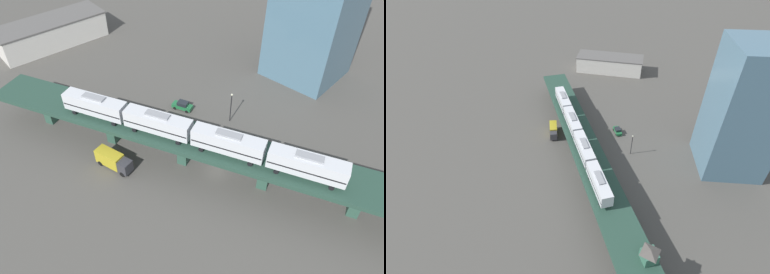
{
  "view_description": "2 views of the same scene",
  "coord_description": "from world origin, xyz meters",
  "views": [
    {
      "loc": [
        -36.43,
        -27.77,
        50.54
      ],
      "look_at": [
        -2.75,
        3.46,
        8.25
      ],
      "focal_mm": 35.0,
      "sensor_mm": 36.0,
      "label": 1
    },
    {
      "loc": [
        3.14,
        -61.85,
        60.38
      ],
      "look_at": [
        -2.75,
        3.46,
        8.25
      ],
      "focal_mm": 28.0,
      "sensor_mm": 36.0,
      "label": 2
    }
  ],
  "objects": [
    {
      "name": "elevated_viaduct",
      "position": [
        0.05,
        -0.15,
        5.82
      ],
      "size": [
        39.33,
        89.33,
        6.75
      ],
      "color": "#244135",
      "rests_on": "ground"
    },
    {
      "name": "street_car_white",
      "position": [
        9.55,
        -17.84,
        0.94
      ],
      "size": [
        2.3,
        4.56,
        1.89
      ],
      "color": "silver",
      "rests_on": "ground"
    },
    {
      "name": "signal_hut",
      "position": [
        13.75,
        -30.81,
        8.55
      ],
      "size": [
        4.13,
        4.13,
        3.4
      ],
      "color": "#33604C",
      "rests_on": "elevated_viaduct"
    },
    {
      "name": "subway_train",
      "position": [
        -2.75,
        3.46,
        9.29
      ],
      "size": [
        19.65,
        47.76,
        4.45
      ],
      "color": "silver",
      "rests_on": "elevated_viaduct"
    },
    {
      "name": "street_lamp",
      "position": [
        12.87,
        7.19,
        4.11
      ],
      "size": [
        0.44,
        0.44,
        6.94
      ],
      "color": "black",
      "rests_on": "ground"
    },
    {
      "name": "ground_plane",
      "position": [
        0.0,
        0.0,
        0.0
      ],
      "size": [
        400.0,
        400.0,
        0.0
      ],
      "primitive_type": "plane",
      "color": "#4C4944"
    },
    {
      "name": "warehouse_building",
      "position": [
        5.99,
        62.95,
        3.41
      ],
      "size": [
        29.62,
        13.71,
        6.8
      ],
      "color": "beige",
      "rests_on": "ground"
    },
    {
      "name": "delivery_truck",
      "position": [
        -11.74,
        14.49,
        1.76
      ],
      "size": [
        3.5,
        7.49,
        3.2
      ],
      "color": "#333338",
      "rests_on": "ground"
    },
    {
      "name": "street_car_green",
      "position": [
        9.07,
        17.22,
        0.94
      ],
      "size": [
        3.05,
        4.74,
        1.89
      ],
      "color": "#1E6638",
      "rests_on": "ground"
    },
    {
      "name": "office_tower",
      "position": [
        39.65,
        5.48,
        18.0
      ],
      "size": [
        16.0,
        16.0,
        36.0
      ],
      "color": "slate",
      "rests_on": "ground"
    }
  ]
}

